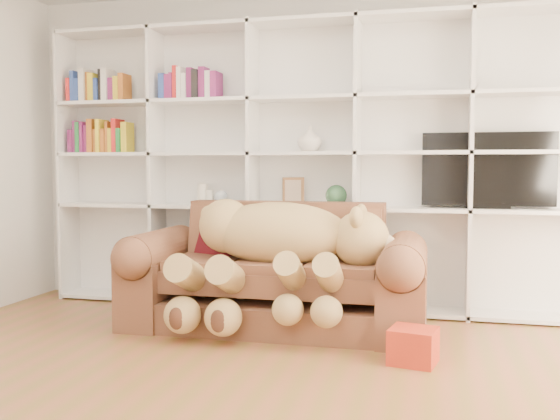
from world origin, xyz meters
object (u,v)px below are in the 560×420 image
(sofa, at_px, (276,280))
(gift_box, at_px, (413,346))
(teddy_bear, at_px, (276,246))
(tv, at_px, (488,171))

(sofa, height_order, gift_box, sofa)
(sofa, distance_m, teddy_bear, 0.34)
(sofa, xyz_separation_m, tv, (1.53, 0.67, 0.81))
(gift_box, bearing_deg, teddy_bear, 154.00)
(sofa, relative_size, teddy_bear, 1.42)
(sofa, relative_size, tv, 2.17)
(sofa, bearing_deg, teddy_bear, -76.00)
(sofa, bearing_deg, gift_box, -32.85)
(sofa, xyz_separation_m, gift_box, (1.02, -0.66, -0.24))
(sofa, height_order, tv, tv)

